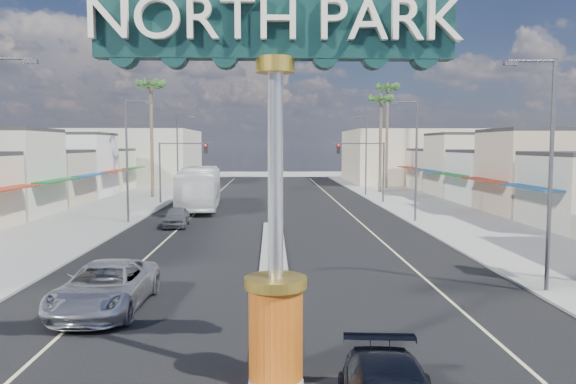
{
  "coord_description": "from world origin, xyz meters",
  "views": [
    {
      "loc": [
        -0.09,
        -11.13,
        5.75
      ],
      "look_at": [
        0.59,
        11.85,
        3.82
      ],
      "focal_mm": 35.0,
      "sensor_mm": 36.0,
      "label": 1
    }
  ],
  "objects": [
    {
      "name": "ground",
      "position": [
        0.0,
        30.0,
        0.0
      ],
      "size": [
        160.0,
        160.0,
        0.0
      ],
      "primitive_type": "plane",
      "color": "gray",
      "rests_on": "ground"
    },
    {
      "name": "road",
      "position": [
        0.0,
        30.0,
        0.01
      ],
      "size": [
        20.0,
        120.0,
        0.01
      ],
      "primitive_type": "cube",
      "color": "black",
      "rests_on": "ground"
    },
    {
      "name": "median_island",
      "position": [
        0.0,
        14.0,
        0.08
      ],
      "size": [
        1.3,
        30.0,
        0.16
      ],
      "primitive_type": "cube",
      "color": "gray",
      "rests_on": "ground"
    },
    {
      "name": "sidewalk_left",
      "position": [
        -14.0,
        30.0,
        0.06
      ],
      "size": [
        8.0,
        120.0,
        0.12
      ],
      "primitive_type": "cube",
      "color": "gray",
      "rests_on": "ground"
    },
    {
      "name": "sidewalk_right",
      "position": [
        14.0,
        30.0,
        0.06
      ],
      "size": [
        8.0,
        120.0,
        0.12
      ],
      "primitive_type": "cube",
      "color": "gray",
      "rests_on": "ground"
    },
    {
      "name": "storefront_row_left",
      "position": [
        -24.0,
        43.0,
        3.0
      ],
      "size": [
        12.0,
        42.0,
        6.0
      ],
      "primitive_type": "cube",
      "color": "beige",
      "rests_on": "ground"
    },
    {
      "name": "storefront_row_right",
      "position": [
        24.0,
        43.0,
        3.0
      ],
      "size": [
        12.0,
        42.0,
        6.0
      ],
      "primitive_type": "cube",
      "color": "#B7B29E",
      "rests_on": "ground"
    },
    {
      "name": "backdrop_far_left",
      "position": [
        -22.0,
        75.0,
        4.0
      ],
      "size": [
        20.0,
        20.0,
        8.0
      ],
      "primitive_type": "cube",
      "color": "#B7B29E",
      "rests_on": "ground"
    },
    {
      "name": "backdrop_far_right",
      "position": [
        22.0,
        75.0,
        4.0
      ],
      "size": [
        20.0,
        20.0,
        8.0
      ],
      "primitive_type": "cube",
      "color": "beige",
      "rests_on": "ground"
    },
    {
      "name": "gateway_sign",
      "position": [
        0.0,
        1.98,
        5.93
      ],
      "size": [
        8.2,
        1.5,
        9.15
      ],
      "color": "#C3440F",
      "rests_on": "median_island"
    },
    {
      "name": "traffic_signal_left",
      "position": [
        -9.18,
        43.99,
        4.27
      ],
      "size": [
        5.09,
        0.45,
        6.0
      ],
      "color": "#47474C",
      "rests_on": "ground"
    },
    {
      "name": "traffic_signal_right",
      "position": [
        9.18,
        43.99,
        4.27
      ],
      "size": [
        5.09,
        0.45,
        6.0
      ],
      "color": "#47474C",
      "rests_on": "ground"
    },
    {
      "name": "streetlight_l_mid",
      "position": [
        -10.43,
        30.0,
        5.07
      ],
      "size": [
        2.03,
        0.22,
        9.0
      ],
      "color": "#47474C",
      "rests_on": "ground"
    },
    {
      "name": "streetlight_l_far",
      "position": [
        -10.43,
        52.0,
        5.07
      ],
      "size": [
        2.03,
        0.22,
        9.0
      ],
      "color": "#47474C",
      "rests_on": "ground"
    },
    {
      "name": "streetlight_r_near",
      "position": [
        10.43,
        10.0,
        5.07
      ],
      "size": [
        2.03,
        0.22,
        9.0
      ],
      "color": "#47474C",
      "rests_on": "ground"
    },
    {
      "name": "streetlight_r_mid",
      "position": [
        10.43,
        30.0,
        5.07
      ],
      "size": [
        2.03,
        0.22,
        9.0
      ],
      "color": "#47474C",
      "rests_on": "ground"
    },
    {
      "name": "streetlight_r_far",
      "position": [
        10.43,
        52.0,
        5.07
      ],
      "size": [
        2.03,
        0.22,
        9.0
      ],
      "color": "#47474C",
      "rests_on": "ground"
    },
    {
      "name": "palm_left_far",
      "position": [
        -13.0,
        50.0,
        11.5
      ],
      "size": [
        2.6,
        2.6,
        13.1
      ],
      "color": "brown",
      "rests_on": "ground"
    },
    {
      "name": "palm_right_mid",
      "position": [
        13.0,
        56.0,
        10.6
      ],
      "size": [
        2.6,
        2.6,
        12.1
      ],
      "color": "brown",
      "rests_on": "ground"
    },
    {
      "name": "palm_right_far",
      "position": [
        15.0,
        62.0,
        12.39
      ],
      "size": [
        2.6,
        2.6,
        14.1
      ],
      "color": "brown",
      "rests_on": "ground"
    },
    {
      "name": "suv_left",
      "position": [
        -5.89,
        8.19,
        0.82
      ],
      "size": [
        2.87,
        5.97,
        1.64
      ],
      "primitive_type": "imported",
      "rotation": [
        0.0,
        0.0,
        -0.03
      ],
      "color": "#B8B7BD",
      "rests_on": "ground"
    },
    {
      "name": "car_parked_left",
      "position": [
        -6.81,
        28.31,
        0.7
      ],
      "size": [
        1.84,
        4.18,
        1.4
      ],
      "primitive_type": "imported",
      "rotation": [
        0.0,
        0.0,
        0.05
      ],
      "color": "slate",
      "rests_on": "ground"
    },
    {
      "name": "city_bus",
      "position": [
        -6.58,
        39.59,
        1.89
      ],
      "size": [
        3.93,
        13.72,
        3.78
      ],
      "primitive_type": "imported",
      "rotation": [
        0.0,
        0.0,
        0.06
      ],
      "color": "white",
      "rests_on": "ground"
    }
  ]
}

